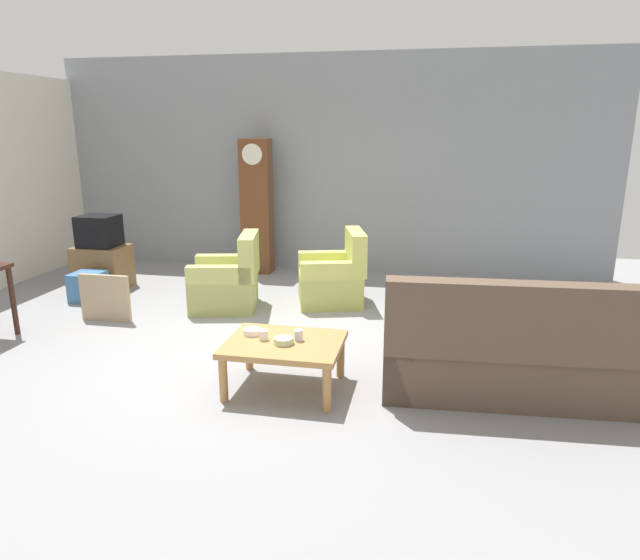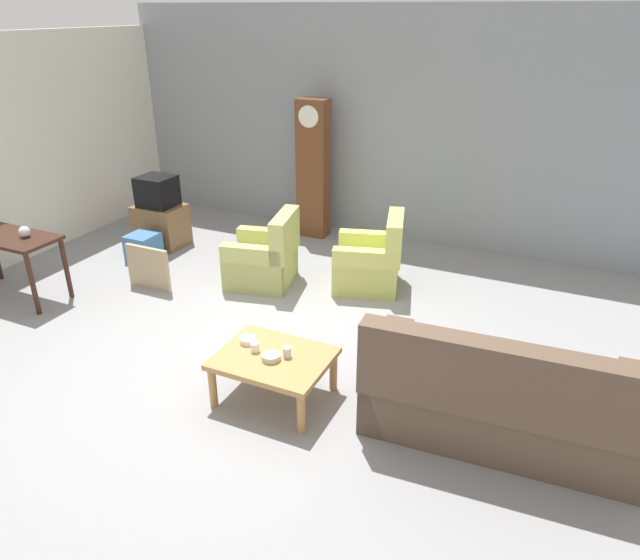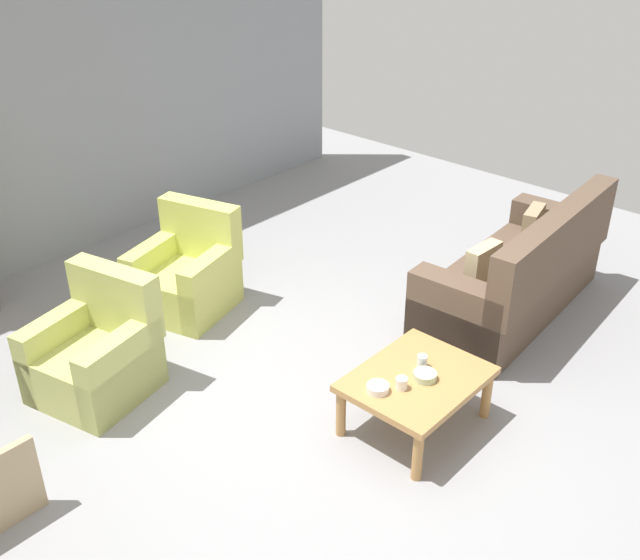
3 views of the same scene
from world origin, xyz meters
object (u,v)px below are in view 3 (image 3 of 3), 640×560
(armchair_olive_far, at_px, (187,277))
(bowl_shallow_green, at_px, (425,376))
(coffee_table_wood, at_px, (417,383))
(bowl_white_stacked, at_px, (378,388))
(couch_floral, at_px, (517,277))
(armchair_olive_near, at_px, (97,356))
(cup_blue_rimmed, at_px, (422,361))
(cup_white_porcelain, at_px, (402,383))

(armchair_olive_far, height_order, bowl_shallow_green, armchair_olive_far)
(coffee_table_wood, bearing_deg, bowl_white_stacked, 162.35)
(couch_floral, distance_m, bowl_white_stacked, 2.19)
(couch_floral, height_order, armchair_olive_far, couch_floral)
(armchair_olive_far, distance_m, coffee_table_wood, 2.48)
(couch_floral, bearing_deg, armchair_olive_near, 150.49)
(couch_floral, relative_size, armchair_olive_near, 2.30)
(coffee_table_wood, height_order, bowl_shallow_green, bowl_shallow_green)
(armchair_olive_near, relative_size, armchair_olive_far, 0.97)
(cup_blue_rimmed, bearing_deg, armchair_olive_near, 124.64)
(coffee_table_wood, distance_m, cup_white_porcelain, 0.21)
(coffee_table_wood, bearing_deg, bowl_shallow_green, -79.75)
(cup_blue_rimmed, bearing_deg, bowl_shallow_green, -136.71)
(cup_white_porcelain, relative_size, cup_blue_rimmed, 0.90)
(cup_white_porcelain, bearing_deg, bowl_shallow_green, -16.38)
(cup_white_porcelain, bearing_deg, cup_blue_rimmed, 7.88)
(cup_blue_rimmed, height_order, bowl_shallow_green, cup_blue_rimmed)
(armchair_olive_far, height_order, cup_white_porcelain, armchair_olive_far)
(bowl_shallow_green, bearing_deg, coffee_table_wood, 100.25)
(cup_white_porcelain, bearing_deg, bowl_white_stacked, 142.95)
(couch_floral, height_order, cup_blue_rimmed, couch_floral)
(armchair_olive_near, height_order, cup_white_porcelain, armchair_olive_near)
(cup_white_porcelain, relative_size, bowl_white_stacked, 0.55)
(coffee_table_wood, xyz_separation_m, bowl_shallow_green, (0.01, -0.06, 0.09))
(bowl_white_stacked, bearing_deg, couch_floral, 4.02)
(couch_floral, relative_size, bowl_shallow_green, 13.13)
(coffee_table_wood, bearing_deg, cup_blue_rimmed, 20.11)
(cup_white_porcelain, bearing_deg, coffee_table_wood, -0.20)
(armchair_olive_far, xyz_separation_m, cup_blue_rimmed, (0.13, -2.44, 0.17))
(bowl_white_stacked, height_order, bowl_shallow_green, same)
(couch_floral, distance_m, armchair_olive_far, 2.92)
(bowl_white_stacked, bearing_deg, cup_blue_rimmed, -7.75)
(cup_blue_rimmed, bearing_deg, bowl_white_stacked, 172.25)
(bowl_white_stacked, bearing_deg, armchair_olive_near, 116.09)
(coffee_table_wood, distance_m, bowl_shallow_green, 0.10)
(cup_white_porcelain, bearing_deg, couch_floral, 7.02)
(cup_white_porcelain, height_order, bowl_white_stacked, cup_white_porcelain)
(cup_blue_rimmed, bearing_deg, armchair_olive_far, 93.15)
(armchair_olive_near, bearing_deg, bowl_white_stacked, -63.91)
(cup_white_porcelain, xyz_separation_m, cup_blue_rimmed, (0.30, 0.04, 0.00))
(armchair_olive_near, bearing_deg, couch_floral, -29.51)
(armchair_olive_far, bearing_deg, coffee_table_wood, -89.52)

